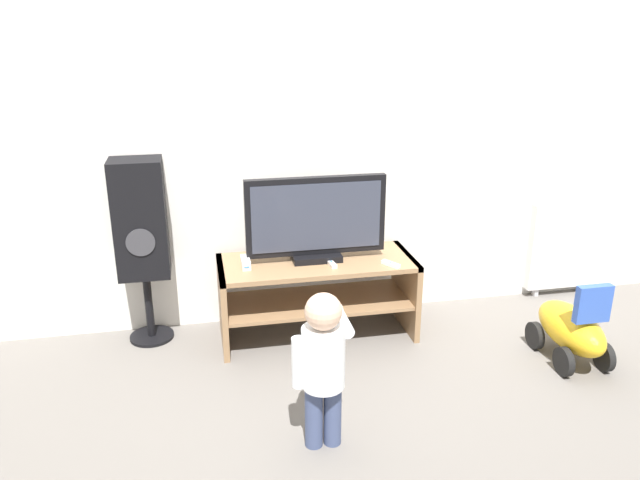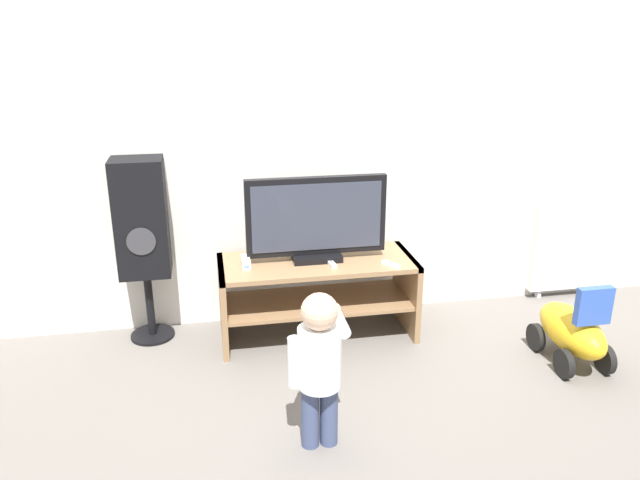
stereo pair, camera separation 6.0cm
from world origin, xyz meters
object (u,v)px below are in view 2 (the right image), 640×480
remote_secondary (331,263)px  radiator (569,247)px  television (316,220)px  speaker_tower (142,223)px  child (320,358)px  ride_on_toy (573,331)px  remote_primary (391,264)px  game_console (246,262)px

remote_secondary → radiator: radiator is taller
television → speaker_tower: size_ratio=0.75×
child → ride_on_toy: 1.70m
ride_on_toy → remote_primary: bearing=155.9°
game_console → remote_primary: bearing=-10.8°
television → radiator: size_ratio=1.24×
speaker_tower → radiator: bearing=2.0°
game_console → child: 1.11m
ride_on_toy → child: bearing=-163.7°
remote_secondary → child: (-0.26, -1.00, -0.06)m
remote_secondary → child: size_ratio=0.17×
speaker_tower → radiator: size_ratio=1.67×
remote_secondary → remote_primary: bearing=-13.3°
television → ride_on_toy: television is taller
remote_primary → remote_secondary: bearing=166.7°
television → speaker_tower: bearing=172.5°
game_console → remote_secondary: 0.52m
remote_primary → speaker_tower: speaker_tower is taller
speaker_tower → remote_secondary: bearing=-12.7°
remote_primary → child: bearing=-123.9°
television → ride_on_toy: 1.66m
child → radiator: bearing=32.9°
remote_secondary → speaker_tower: speaker_tower is taller
television → remote_secondary: (0.07, -0.12, -0.25)m
remote_primary → ride_on_toy: 1.14m
game_console → speaker_tower: speaker_tower is taller
remote_secondary → speaker_tower: size_ratio=0.11×
child → ride_on_toy: child is taller
remote_secondary → speaker_tower: (-1.13, 0.25, 0.25)m
game_console → ride_on_toy: (1.87, -0.61, -0.33)m
ride_on_toy → radiator: size_ratio=0.83×
remote_secondary → speaker_tower: 1.18m
remote_primary → radiator: bearing=16.6°
remote_primary → remote_secondary: size_ratio=0.97×
ride_on_toy → game_console: bearing=161.9°
remote_secondary → game_console: bearing=170.9°
television → game_console: television is taller
remote_primary → radiator: (1.48, 0.44, -0.15)m
remote_primary → remote_secondary: 0.36m
child → radiator: (2.09, 1.35, -0.09)m
speaker_tower → radiator: speaker_tower is taller
ride_on_toy → remote_secondary: bearing=158.6°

